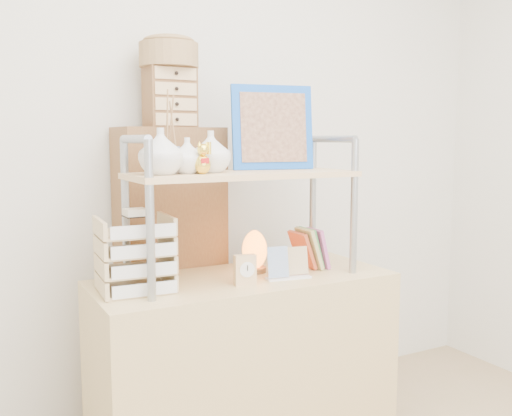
# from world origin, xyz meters

# --- Properties ---
(desk) EXTENTS (1.20, 0.50, 0.75)m
(desk) POSITION_xyz_m (0.00, 1.20, 0.38)
(desk) COLOR tan
(desk) RESTS_ON ground
(cabinet) EXTENTS (0.46, 0.26, 1.35)m
(cabinet) POSITION_xyz_m (-0.17, 1.57, 0.68)
(cabinet) COLOR brown
(cabinet) RESTS_ON ground
(hutch) EXTENTS (0.90, 0.34, 0.77)m
(hutch) POSITION_xyz_m (-0.07, 1.21, 1.19)
(hutch) COLOR #9399A0
(hutch) RESTS_ON desk
(letter_tray) EXTENTS (0.26, 0.25, 0.30)m
(letter_tray) POSITION_xyz_m (-0.44, 1.20, 0.87)
(letter_tray) COLOR tan
(letter_tray) RESTS_ON desk
(salt_lamp) EXTENTS (0.12, 0.11, 0.18)m
(salt_lamp) POSITION_xyz_m (0.08, 1.26, 0.84)
(salt_lamp) COLOR brown
(salt_lamp) RESTS_ON desk
(desk_clock) EXTENTS (0.09, 0.05, 0.12)m
(desk_clock) POSITION_xyz_m (-0.05, 1.09, 0.81)
(desk_clock) COLOR tan
(desk_clock) RESTS_ON desk
(postcard_stand) EXTENTS (0.19, 0.08, 0.13)m
(postcard_stand) POSITION_xyz_m (0.14, 1.10, 0.79)
(postcard_stand) COLOR white
(postcard_stand) RESTS_ON desk
(drawer_chest) EXTENTS (0.20, 0.16, 0.25)m
(drawer_chest) POSITION_xyz_m (-0.17, 1.55, 1.48)
(drawer_chest) COLOR brown
(drawer_chest) RESTS_ON cabinet
(woven_basket) EXTENTS (0.25, 0.25, 0.10)m
(woven_basket) POSITION_xyz_m (-0.17, 1.55, 1.65)
(woven_basket) COLOR olive
(woven_basket) RESTS_ON drawer_chest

